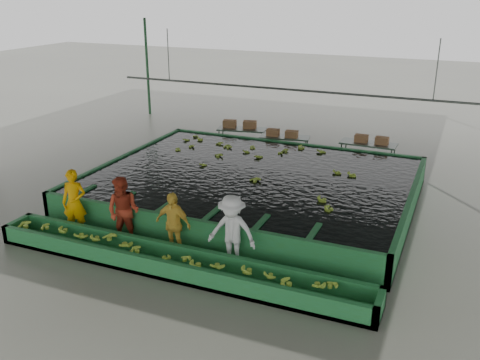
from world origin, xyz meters
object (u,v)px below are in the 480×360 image
at_px(sorting_trough, 174,262).
at_px(worker_b, 124,211).
at_px(box_stack_mid, 282,137).
at_px(packing_table_right, 367,155).
at_px(packing_table_mid, 285,147).
at_px(worker_c, 173,224).
at_px(box_stack_left, 240,128).
at_px(packing_table_left, 242,139).
at_px(worker_d, 232,232).
at_px(flotation_tank, 252,186).
at_px(box_stack_right, 371,143).
at_px(worker_a, 74,202).

height_order(sorting_trough, worker_b, worker_b).
bearing_deg(box_stack_mid, packing_table_right, 4.26).
xyz_separation_m(packing_table_mid, box_stack_mid, (-0.09, -0.08, 0.45)).
xyz_separation_m(worker_c, packing_table_mid, (-0.03, 8.95, -0.41)).
height_order(packing_table_mid, box_stack_left, box_stack_left).
xyz_separation_m(sorting_trough, worker_c, (-0.45, 0.80, 0.60)).
xyz_separation_m(packing_table_left, box_stack_left, (-0.13, 0.07, 0.46)).
xyz_separation_m(worker_d, packing_table_left, (-3.71, 9.35, -0.49)).
bearing_deg(flotation_tank, worker_b, -114.35).
bearing_deg(worker_d, box_stack_right, 75.75).
xyz_separation_m(worker_a, packing_table_mid, (3.09, 8.95, -0.49)).
distance_m(packing_table_mid, packing_table_right, 3.29).
bearing_deg(worker_b, packing_table_right, 55.41).
xyz_separation_m(flotation_tank, box_stack_right, (2.91, 4.86, 0.50)).
bearing_deg(box_stack_left, packing_table_left, -28.32).
relative_size(worker_a, packing_table_left, 0.93).
xyz_separation_m(worker_a, worker_d, (4.77, 0.00, 0.01)).
bearing_deg(packing_table_right, sorting_trough, -105.80).
bearing_deg(packing_table_right, worker_a, -124.94).
height_order(worker_d, box_stack_mid, worker_d).
bearing_deg(flotation_tank, worker_a, -129.68).
xyz_separation_m(packing_table_mid, box_stack_left, (-2.17, 0.46, 0.47)).
xyz_separation_m(flotation_tank, packing_table_mid, (-0.47, 4.65, -0.00)).
bearing_deg(worker_c, worker_b, -177.61).
distance_m(packing_table_left, packing_table_right, 5.32).
bearing_deg(worker_d, worker_c, 176.31).
bearing_deg(box_stack_left, worker_c, -76.89).
distance_m(flotation_tank, packing_table_right, 5.59).
relative_size(packing_table_mid, box_stack_right, 1.55).
xyz_separation_m(sorting_trough, box_stack_mid, (-0.56, 9.68, 0.64)).
relative_size(flotation_tank, worker_c, 5.85).
height_order(flotation_tank, worker_d, worker_d).
xyz_separation_m(flotation_tank, box_stack_mid, (-0.56, 4.58, 0.44)).
height_order(packing_table_right, box_stack_left, box_stack_left).
distance_m(flotation_tank, worker_d, 4.49).
distance_m(flotation_tank, packing_table_left, 5.64).
bearing_deg(box_stack_right, worker_b, -117.93).
bearing_deg(worker_a, worker_c, -17.14).
height_order(worker_a, box_stack_right, worker_a).
distance_m(worker_a, worker_c, 3.12).
distance_m(packing_table_right, box_stack_right, 0.49).
height_order(worker_a, worker_c, worker_a).
relative_size(worker_a, worker_d, 0.99).
height_order(flotation_tank, packing_table_right, packing_table_right).
height_order(flotation_tank, packing_table_left, packing_table_left).
xyz_separation_m(worker_b, worker_c, (1.50, 0.00, -0.09)).
bearing_deg(packing_table_right, worker_c, -109.64).
relative_size(worker_b, packing_table_right, 0.91).
distance_m(worker_b, packing_table_mid, 9.09).
bearing_deg(sorting_trough, flotation_tank, 90.00).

